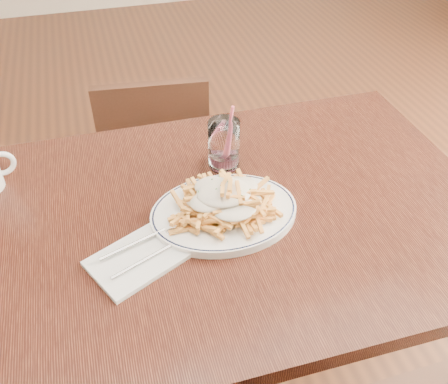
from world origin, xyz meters
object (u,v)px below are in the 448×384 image
object	(u,v)px
table	(225,235)
chair_far	(157,157)
water_glass	(224,147)
loaded_fries	(224,197)
fries_plate	(224,213)

from	to	relation	value
table	chair_far	distance (m)	0.71
chair_far	water_glass	bearing A→B (deg)	-78.09
chair_far	loaded_fries	distance (m)	0.78
chair_far	fries_plate	xyz separation A→B (m)	(0.06, -0.69, 0.32)
table	loaded_fries	xyz separation A→B (m)	(-0.01, -0.02, 0.13)
table	loaded_fries	distance (m)	0.14
chair_far	table	bearing A→B (deg)	-84.57
table	water_glass	bearing A→B (deg)	75.15
chair_far	fries_plate	distance (m)	0.76
loaded_fries	water_glass	distance (m)	0.19
chair_far	loaded_fries	xyz separation A→B (m)	(0.06, -0.69, 0.36)
chair_far	water_glass	size ratio (longest dim) A/B	4.65
water_glass	fries_plate	bearing A→B (deg)	-105.84
fries_plate	water_glass	bearing A→B (deg)	74.16
fries_plate	loaded_fries	xyz separation A→B (m)	(-0.00, 0.00, 0.05)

